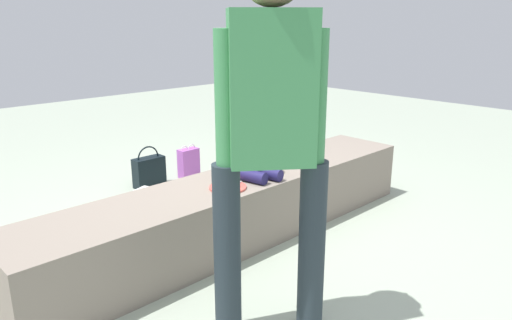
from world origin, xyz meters
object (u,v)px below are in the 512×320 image
at_px(child_seated, 248,143).
at_px(party_cup_red, 239,186).
at_px(adult_standing, 271,114).
at_px(cake_plate, 228,185).
at_px(gift_bag, 189,163).
at_px(handbag_brown_canvas, 240,151).
at_px(handbag_black_leather, 149,171).
at_px(water_bottle_far_side, 62,233).
at_px(water_bottle_near_gift, 190,197).
at_px(cake_box_white, 144,205).

relative_size(child_seated, party_cup_red, 4.07).
height_order(adult_standing, cake_plate, adult_standing).
relative_size(adult_standing, gift_bag, 5.63).
height_order(gift_bag, party_cup_red, gift_bag).
bearing_deg(child_seated, handbag_brown_canvas, 49.77).
height_order(cake_plate, handbag_black_leather, cake_plate).
relative_size(water_bottle_far_side, handbag_black_leather, 0.60).
bearing_deg(water_bottle_far_side, cake_plate, -45.97).
relative_size(cake_plate, party_cup_red, 1.89).
distance_m(child_seated, water_bottle_near_gift, 0.78).
xyz_separation_m(handbag_black_leather, handbag_brown_canvas, (1.05, 0.03, -0.03)).
bearing_deg(party_cup_red, child_seated, -127.45).
relative_size(water_bottle_near_gift, handbag_black_leather, 0.64).
bearing_deg(cake_plate, cake_box_white, 95.18).
bearing_deg(water_bottle_near_gift, gift_bag, 54.33).
bearing_deg(cake_plate, water_bottle_near_gift, 72.80).
bearing_deg(cake_plate, handbag_black_leather, 78.24).
distance_m(gift_bag, handbag_brown_canvas, 0.67).
bearing_deg(gift_bag, child_seated, -109.04).
bearing_deg(handbag_brown_canvas, handbag_black_leather, -178.17).
xyz_separation_m(child_seated, cake_box_white, (-0.32, 0.75, -0.54)).
bearing_deg(water_bottle_far_side, handbag_black_leather, 31.16).
bearing_deg(cake_box_white, cake_plate, -84.82).
relative_size(water_bottle_near_gift, party_cup_red, 1.86).
distance_m(cake_plate, water_bottle_near_gift, 0.78).
height_order(water_bottle_near_gift, handbag_black_leather, handbag_black_leather).
distance_m(cake_plate, handbag_black_leather, 1.40).
relative_size(water_bottle_near_gift, handbag_brown_canvas, 0.79).
xyz_separation_m(adult_standing, cake_box_white, (0.29, 1.55, -0.92)).
bearing_deg(gift_bag, cake_box_white, -147.13).
height_order(party_cup_red, cake_box_white, cake_box_white).
distance_m(child_seated, cake_box_white, 0.98).
height_order(gift_bag, handbag_brown_canvas, gift_bag).
bearing_deg(handbag_brown_canvas, water_bottle_near_gift, -148.25).
bearing_deg(cake_box_white, adult_standing, -100.78).
relative_size(adult_standing, party_cup_red, 13.83).
bearing_deg(handbag_black_leather, party_cup_red, -55.86).
distance_m(adult_standing, handbag_black_leather, 2.31).
distance_m(adult_standing, water_bottle_far_side, 1.74).
bearing_deg(handbag_brown_canvas, child_seated, -130.23).
xyz_separation_m(child_seated, party_cup_red, (0.47, 0.61, -0.55)).
relative_size(cake_plate, water_bottle_near_gift, 1.01).
bearing_deg(handbag_brown_canvas, cake_box_white, -159.16).
relative_size(party_cup_red, handbag_brown_canvas, 0.43).
relative_size(child_seated, water_bottle_near_gift, 2.19).
height_order(child_seated, cake_box_white, child_seated).
distance_m(water_bottle_near_gift, water_bottle_far_side, 0.93).
bearing_deg(adult_standing, cake_box_white, 79.22).
bearing_deg(water_bottle_far_side, water_bottle_near_gift, -3.76).
height_order(water_bottle_near_gift, party_cup_red, water_bottle_near_gift).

